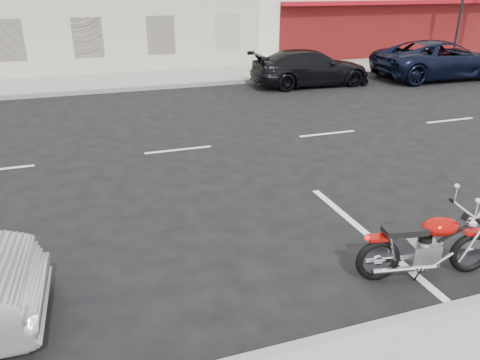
# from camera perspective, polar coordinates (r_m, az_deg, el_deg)

# --- Properties ---
(ground) EXTENTS (120.00, 120.00, 0.00)m
(ground) POSITION_cam_1_polar(r_m,az_deg,el_deg) (11.82, 2.02, 4.72)
(ground) COLOR black
(ground) RESTS_ON ground
(sidewalk_far) EXTENTS (80.00, 3.40, 0.15)m
(sidewalk_far) POSITION_cam_1_polar(r_m,az_deg,el_deg) (19.55, -21.78, 10.69)
(sidewalk_far) COLOR gray
(sidewalk_far) RESTS_ON ground
(curb_far) EXTENTS (80.00, 0.12, 0.16)m
(curb_far) POSITION_cam_1_polar(r_m,az_deg,el_deg) (17.88, -21.91, 9.67)
(curb_far) COLOR gray
(curb_far) RESTS_ON ground
(traffic_light) EXTENTS (0.26, 0.30, 3.80)m
(traffic_light) POSITION_cam_1_polar(r_m,az_deg,el_deg) (25.73, 25.47, 18.37)
(traffic_light) COLOR black
(traffic_light) RESTS_ON sidewalk_far
(fire_hydrant) EXTENTS (0.20, 0.20, 0.72)m
(fire_hydrant) POSITION_cam_1_polar(r_m,az_deg,el_deg) (25.04, 21.83, 14.14)
(fire_hydrant) COLOR beige
(fire_hydrant) RESTS_ON sidewalk_far
(motorcycle) EXTENTS (1.93, 0.71, 0.97)m
(motorcycle) POSITION_cam_1_polar(r_m,az_deg,el_deg) (7.12, 26.66, -6.94)
(motorcycle) COLOR black
(motorcycle) RESTS_ON ground
(suv_far) EXTENTS (5.62, 2.75, 1.54)m
(suv_far) POSITION_cam_1_polar(r_m,az_deg,el_deg) (21.45, 23.23, 13.34)
(suv_far) COLOR black
(suv_far) RESTS_ON ground
(car_far) EXTENTS (4.69, 2.00, 1.35)m
(car_far) POSITION_cam_1_polar(r_m,az_deg,el_deg) (18.62, 8.59, 13.38)
(car_far) COLOR black
(car_far) RESTS_ON ground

